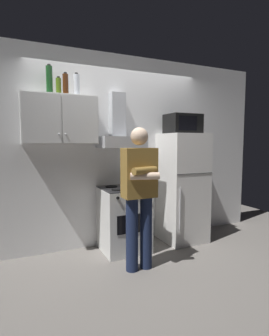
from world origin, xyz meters
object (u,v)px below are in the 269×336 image
upper_cabinet (59,120)px  bottle_vodka_clear (77,85)px  refrigerator (182,187)px  microwave (183,124)px  bottle_rum_dark (66,84)px  range_hood (120,133)px  person_standing (139,193)px  stove_oven (124,219)px  bottle_olive_oil (59,86)px  bottle_wine_green (49,80)px  cooking_pot (136,183)px

upper_cabinet → bottle_vodka_clear: (0.22, -0.02, 0.43)m
refrigerator → microwave: microwave is taller
bottle_rum_dark → bottle_vodka_clear: size_ratio=0.98×
range_hood → microwave: size_ratio=1.56×
refrigerator → person_standing: bearing=-148.8°
stove_oven → microwave: size_ratio=1.82×
range_hood → bottle_olive_oil: bearing=-179.8°
range_hood → upper_cabinet: bearing=-179.9°
bottle_vodka_clear → range_hood: bearing=2.4°
bottle_rum_dark → bottle_olive_oil: size_ratio=1.24×
microwave → bottle_wine_green: bearing=176.0°
stove_oven → bottle_vodka_clear: size_ratio=3.11×
stove_oven → refrigerator: (0.95, 0.00, 0.37)m
cooking_pot → bottle_wine_green: bearing=165.5°
upper_cabinet → cooking_pot: (0.93, -0.24, -0.81)m
person_standing → cooking_pot: person_standing is taller
bottle_olive_oil → bottle_wine_green: size_ratio=0.62×
person_standing → bottle_vodka_clear: bottle_vodka_clear is taller
microwave → person_standing: microwave is taller
bottle_rum_dark → bottle_wine_green: (-0.18, 0.04, 0.04)m
range_hood → refrigerator: (0.95, -0.13, -0.80)m
upper_cabinet → refrigerator: (1.75, -0.12, -0.95)m
cooking_pot → upper_cabinet: bearing=165.3°
microwave → range_hood: bearing=173.5°
refrigerator → upper_cabinet: bearing=175.9°
refrigerator → bottle_rum_dark: bearing=176.4°
bottle_vodka_clear → bottle_wine_green: bearing=171.8°
refrigerator → bottle_olive_oil: bottle_olive_oil is taller
microwave → bottle_olive_oil: bearing=176.6°
microwave → bottle_wine_green: bottle_wine_green is taller
bottle_olive_oil → cooking_pot: bearing=-14.7°
person_standing → bottle_rum_dark: size_ratio=5.98×
range_hood → refrigerator: range_hood is taller
stove_oven → bottle_olive_oil: (-0.80, 0.12, 1.72)m
bottle_vodka_clear → bottle_olive_oil: bottle_vodka_clear is taller
microwave → bottle_vodka_clear: bearing=176.9°
range_hood → bottle_wine_green: bearing=178.6°
person_standing → bottle_vodka_clear: size_ratio=5.83×
stove_oven → range_hood: range_hood is taller
stove_oven → person_standing: 0.77m
stove_oven → microwave: 1.62m
upper_cabinet → bottle_vodka_clear: bottle_vodka_clear is taller
bottle_rum_dark → bottle_vodka_clear: bearing=-1.6°
stove_oven → person_standing: bearing=-94.7°
stove_oven → person_standing: (-0.05, -0.61, 0.47)m
range_hood → bottle_wine_green: size_ratio=2.09×
range_hood → bottle_wine_green: (-0.90, 0.02, 0.63)m
stove_oven → cooking_pot: (0.13, -0.12, 0.51)m
cooking_pot → bottle_olive_oil: 1.55m
refrigerator → cooking_pot: (-0.82, -0.12, 0.14)m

